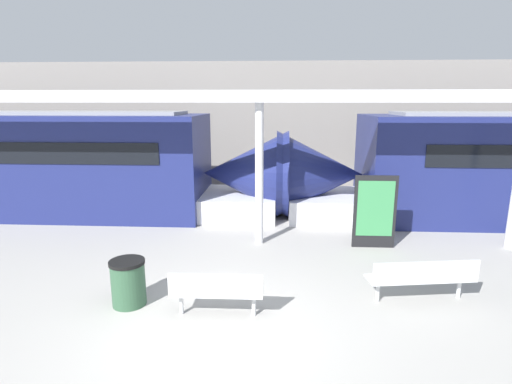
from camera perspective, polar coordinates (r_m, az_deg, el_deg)
ground_plane at (r=6.66m, az=-5.79°, el=-18.87°), size 60.00×60.00×0.00m
station_wall at (r=15.98m, az=-0.17°, el=9.24°), size 56.00×0.20×5.00m
train_right at (r=14.31m, az=-27.73°, el=3.36°), size 15.13×2.93×3.20m
bench_near at (r=6.73m, az=-5.68°, el=-13.74°), size 1.53×0.46×0.81m
bench_far at (r=7.74m, az=22.68°, el=-11.04°), size 1.94×0.71×0.81m
trash_bin at (r=7.47m, az=-17.78°, el=-12.19°), size 0.61×0.61×0.82m
poster_board at (r=10.02m, az=16.61°, el=-2.70°), size 1.01×0.07×1.79m
support_column_near at (r=9.70m, az=0.47°, el=2.38°), size 0.20×0.20×3.47m
canopy_beam at (r=9.54m, az=0.49°, el=13.51°), size 28.00×0.60×0.28m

